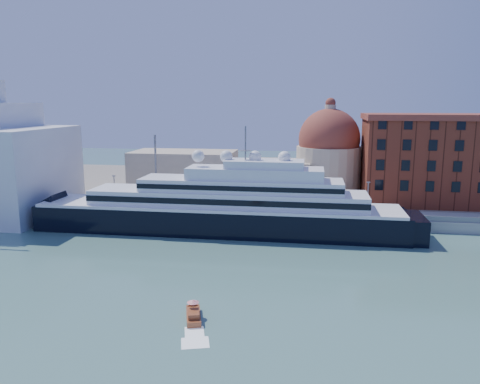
# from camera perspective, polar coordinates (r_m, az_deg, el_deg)

# --- Properties ---
(ground) EXTENTS (400.00, 400.00, 0.00)m
(ground) POSITION_cam_1_polar(r_m,az_deg,el_deg) (81.92, -4.05, -9.24)
(ground) COLOR #3C6865
(ground) RESTS_ON ground
(quay) EXTENTS (180.00, 10.00, 2.50)m
(quay) POSITION_cam_1_polar(r_m,az_deg,el_deg) (113.56, -0.26, -2.82)
(quay) COLOR gray
(quay) RESTS_ON ground
(land) EXTENTS (260.00, 72.00, 2.00)m
(land) POSITION_cam_1_polar(r_m,az_deg,el_deg) (153.37, 2.16, 0.68)
(land) COLOR slate
(land) RESTS_ON ground
(quay_fence) EXTENTS (180.00, 0.10, 1.20)m
(quay_fence) POSITION_cam_1_polar(r_m,az_deg,el_deg) (108.81, -0.63, -2.42)
(quay_fence) COLOR slate
(quay_fence) RESTS_ON quay
(superyacht) EXTENTS (90.97, 12.61, 27.19)m
(superyacht) POSITION_cam_1_polar(r_m,az_deg,el_deg) (103.23, -4.13, -2.28)
(superyacht) COLOR black
(superyacht) RESTS_ON ground
(service_barge) EXTENTS (10.88, 4.30, 2.40)m
(service_barge) POSITION_cam_1_polar(r_m,az_deg,el_deg) (111.13, -19.30, -4.05)
(service_barge) COLOR white
(service_barge) RESTS_ON ground
(water_taxi) EXTENTS (3.28, 5.78, 2.61)m
(water_taxi) POSITION_cam_1_polar(r_m,az_deg,el_deg) (63.92, -5.69, -14.67)
(water_taxi) COLOR brown
(water_taxi) RESTS_ON ground
(warehouse) EXTENTS (43.00, 19.00, 23.25)m
(warehouse) POSITION_cam_1_polar(r_m,az_deg,el_deg) (132.36, 23.96, 3.72)
(warehouse) COLOR maroon
(warehouse) RESTS_ON land
(church) EXTENTS (66.00, 18.00, 25.50)m
(church) POSITION_cam_1_polar(r_m,az_deg,el_deg) (134.23, 4.04, 3.48)
(church) COLOR beige
(church) RESTS_ON land
(lamp_posts) EXTENTS (120.80, 2.40, 18.00)m
(lamp_posts) POSITION_cam_1_polar(r_m,az_deg,el_deg) (112.84, -6.77, 1.47)
(lamp_posts) COLOR slate
(lamp_posts) RESTS_ON quay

